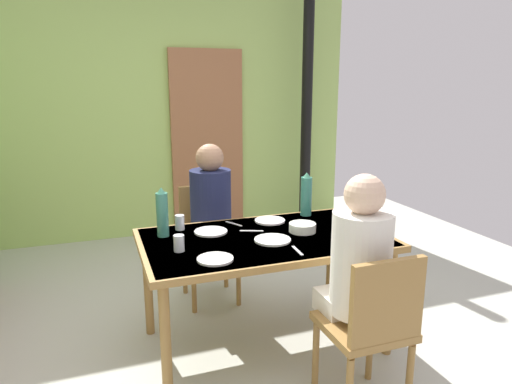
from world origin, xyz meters
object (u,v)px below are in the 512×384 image
dining_table (264,247)px  person_far_diner (211,204)px  water_bottle_green_far (306,195)px  serving_bowl_center (302,227)px  chair_far_diner (208,235)px  person_near_diner (359,260)px  chair_near_diner (372,325)px  water_bottle_green_near (162,213)px

dining_table → person_far_diner: bearing=104.1°
dining_table → person_far_diner: (-0.17, 0.66, 0.13)m
water_bottle_green_far → serving_bowl_center: bearing=-119.1°
chair_far_diner → serving_bowl_center: chair_far_diner is taller
person_near_diner → serving_bowl_center: person_near_diner is taller
person_near_diner → person_far_diner: (-0.42, 1.31, 0.00)m
chair_near_diner → chair_far_diner: 1.64m
water_bottle_green_near → serving_bowl_center: size_ratio=1.81×
serving_bowl_center → chair_far_diner: bearing=118.9°
water_bottle_green_far → serving_bowl_center: size_ratio=1.83×
person_near_diner → water_bottle_green_near: person_near_diner is taller
chair_far_diner → person_far_diner: size_ratio=1.13×
person_near_diner → serving_bowl_center: bearing=89.4°
dining_table → serving_bowl_center: (0.26, 0.02, 0.10)m
water_bottle_green_near → water_bottle_green_far: size_ratio=0.99×
person_far_diner → water_bottle_green_near: bearing=45.9°
chair_near_diner → water_bottle_green_near: bearing=129.5°
chair_near_diner → serving_bowl_center: chair_near_diner is taller
dining_table → water_bottle_green_near: water_bottle_green_near is taller
chair_far_diner → water_bottle_green_near: water_bottle_green_near is taller
dining_table → serving_bowl_center: size_ratio=8.79×
chair_far_diner → water_bottle_green_far: size_ratio=2.80×
person_near_diner → serving_bowl_center: 0.67m
chair_near_diner → water_bottle_green_near: 1.37m
person_far_diner → chair_far_diner: bearing=-90.0°
water_bottle_green_near → water_bottle_green_far: water_bottle_green_far is taller
chair_near_diner → person_far_diner: size_ratio=1.13×
dining_table → serving_bowl_center: 0.28m
person_near_diner → dining_table: bearing=111.5°
person_near_diner → serving_bowl_center: size_ratio=4.53×
water_bottle_green_near → serving_bowl_center: water_bottle_green_near is taller
chair_near_diner → person_far_diner: person_far_diner is taller
dining_table → water_bottle_green_near: size_ratio=4.84×
chair_near_diner → person_near_diner: size_ratio=1.13×
dining_table → person_near_diner: bearing=-68.5°
dining_table → water_bottle_green_far: bearing=37.7°
dining_table → person_near_diner: size_ratio=1.94×
water_bottle_green_near → water_bottle_green_far: bearing=6.7°
person_far_diner → chair_near_diner: bearing=106.3°
person_far_diner → water_bottle_green_near: person_far_diner is taller
person_near_diner → person_far_diner: same height
person_near_diner → water_bottle_green_far: size_ratio=2.48×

